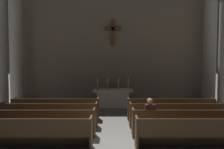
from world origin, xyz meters
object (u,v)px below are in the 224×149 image
altar (112,98)px  pew_right_row_2 (187,123)px  pew_left_row_4 (55,109)px  candlestick_outer_left (97,85)px  candlestick_inner_right (117,85)px  lone_worshipper (148,116)px  pew_right_row_3 (177,115)px  column_left_fourth (15,50)px  pew_right_row_4 (169,109)px  pew_left_row_3 (48,115)px  pew_left_row_2 (38,123)px  pew_right_row_1 (200,133)px  pew_left_row_1 (26,133)px  candlestick_outer_right (127,85)px  column_right_fourth (208,50)px  candlestick_inner_left (107,85)px

altar → pew_right_row_2: bearing=-62.7°
pew_left_row_4 → candlestick_outer_left: size_ratio=5.75×
candlestick_inner_right → lone_worshipper: candlestick_inner_right is taller
pew_right_row_3 → column_left_fourth: (-8.22, 4.60, 2.74)m
pew_right_row_4 → column_left_fourth: bearing=157.0°
pew_left_row_3 → candlestick_outer_left: candlestick_outer_left is taller
pew_left_row_2 → pew_right_row_1: 5.15m
pew_left_row_1 → pew_right_row_4: (5.03, 3.34, 0.00)m
candlestick_inner_right → candlestick_outer_left: bearing=180.0°
pew_right_row_3 → candlestick_outer_right: (-1.67, 3.76, 0.74)m
altar → candlestick_inner_right: size_ratio=3.35×
pew_left_row_1 → candlestick_outer_left: size_ratio=5.75×
altar → pew_right_row_1: bearing=-67.2°
pew_right_row_4 → candlestick_outer_right: 3.21m
pew_left_row_1 → pew_right_row_3: (5.03, 2.22, 0.00)m
column_right_fourth → candlestick_inner_right: 5.82m
column_left_fourth → lone_worshipper: size_ratio=5.01×
column_right_fourth → candlestick_outer_left: size_ratio=10.07×
column_left_fourth → pew_left_row_4: bearing=-47.6°
candlestick_inner_right → altar: bearing=180.0°
pew_right_row_1 → candlestick_outer_right: candlestick_outer_right is taller
candlestick_outer_left → candlestick_inner_right: 1.15m
pew_left_row_2 → lone_worshipper: (3.74, 0.04, 0.22)m
pew_left_row_1 → candlestick_outer_right: size_ratio=5.75×
pew_right_row_2 → altar: bearing=117.3°
pew_left_row_3 → pew_right_row_3: size_ratio=1.00×
pew_left_row_2 → pew_left_row_4: same height
pew_right_row_4 → lone_worshipper: bearing=-120.7°
pew_right_row_3 → pew_left_row_2: bearing=-167.5°
pew_right_row_2 → column_left_fourth: bearing=145.2°
pew_right_row_4 → pew_left_row_3: bearing=-167.5°
candlestick_outer_left → lone_worshipper: candlestick_outer_left is taller
pew_left_row_3 → candlestick_outer_left: 4.18m
pew_left_row_4 → pew_right_row_3: (5.03, -1.11, 0.00)m
pew_right_row_1 → pew_right_row_3: size_ratio=1.00×
candlestick_inner_right → pew_left_row_3: bearing=-126.9°
pew_right_row_2 → candlestick_outer_left: (-3.37, 4.87, 0.74)m
candlestick_outer_left → pew_right_row_4: bearing=-38.2°
candlestick_outer_left → pew_left_row_4: bearing=-122.2°
pew_right_row_2 → lone_worshipper: (-1.30, 0.04, 0.22)m
pew_right_row_1 → column_right_fourth: 8.02m
pew_right_row_4 → pew_left_row_4: bearing=180.0°
column_left_fourth → candlestick_inner_right: column_left_fourth is taller
pew_left_row_3 → candlestick_outer_right: 5.10m
pew_left_row_1 → candlestick_outer_right: bearing=60.6°
pew_left_row_1 → lone_worshipper: lone_worshipper is taller
candlestick_outer_left → pew_right_row_3: bearing=-48.1°
candlestick_outer_left → candlestick_inner_left: (0.55, 0.00, 0.00)m
column_left_fourth → pew_left_row_1: bearing=-65.0°
column_right_fourth → candlestick_inner_right: size_ratio=10.07×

